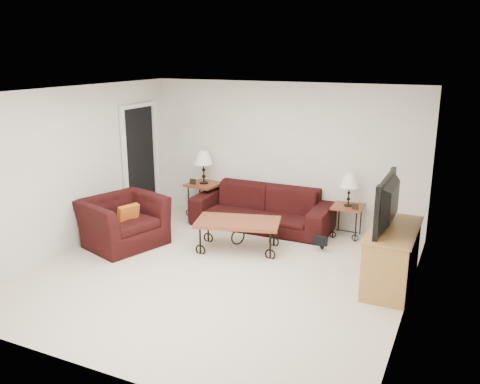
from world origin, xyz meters
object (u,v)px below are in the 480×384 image
sofa (262,208)px  coffee_table (238,235)px  tv_stand (392,257)px  side_table_right (347,221)px  lamp_left (204,167)px  television (395,203)px  backpack (322,236)px  lamp_right (349,190)px  armchair (123,222)px  side_table_left (204,199)px

sofa → coffee_table: size_ratio=1.91×
tv_stand → side_table_right: bearing=121.4°
sofa → lamp_left: lamp_left is taller
television → side_table_right: bearing=-149.1°
sofa → lamp_left: bearing=171.8°
tv_stand → backpack: 1.45m
sofa → television: size_ratio=2.07×
sofa → lamp_left: (-1.25, 0.18, 0.57)m
television → lamp_right: bearing=-149.1°
lamp_right → backpack: lamp_right is taller
lamp_right → backpack: 0.96m
armchair → tv_stand: tv_stand is taller
side_table_left → coffee_table: size_ratio=0.48×
coffee_table → armchair: (-1.75, -0.58, 0.15)m
side_table_right → armchair: 3.67m
side_table_left → backpack: (2.51, -0.73, -0.09)m
backpack → television: bearing=-60.5°
lamp_right → tv_stand: 1.88m
coffee_table → armchair: bearing=-161.8°
side_table_left → coffee_table: (1.33, -1.31, -0.07)m
side_table_right → armchair: bearing=-149.0°
side_table_right → tv_stand: bearing=-58.6°
tv_stand → television: 0.74m
side_table_right → television: bearing=-59.1°
side_table_left → side_table_right: side_table_left is taller
side_table_left → television: 4.07m
lamp_left → side_table_left: bearing=0.0°
sofa → armchair: 2.39m
backpack → sofa: bearing=132.0°
lamp_right → coffee_table: bearing=-136.8°
side_table_left → armchair: armchair is taller
coffee_table → tv_stand: bearing=-6.1°
coffee_table → backpack: bearing=26.2°
television → side_table_left: bearing=-113.2°
side_table_right → lamp_left: bearing=-180.0°
coffee_table → television: size_ratio=1.08×
sofa → backpack: size_ratio=5.51×
sofa → side_table_left: (-1.25, 0.18, -0.05)m
side_table_right → backpack: 0.76m
side_table_right → tv_stand: (0.96, -1.57, 0.13)m
television → backpack: size_ratio=2.67×
side_table_left → backpack: bearing=-16.2°
sofa → lamp_right: lamp_right is taller
tv_stand → lamp_right: bearing=121.4°
sofa → side_table_left: 1.27m
sofa → television: (2.41, -1.39, 0.78)m
armchair → television: size_ratio=1.00×
tv_stand → television: television is taller
coffee_table → lamp_right: bearing=43.2°
lamp_left → coffee_table: 1.99m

